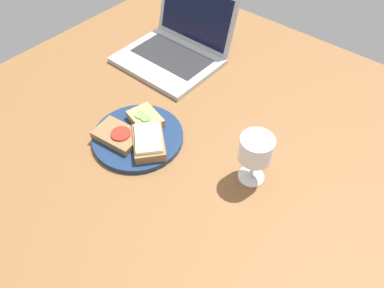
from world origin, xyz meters
TOP-DOWN VIEW (x-y plane):
  - wooden_table at (0.00, 0.00)cm, footprint 140.00×140.00cm
  - plate at (-11.40, -4.89)cm, footprint 24.04×24.04cm
  - sandwich_with_cucumber at (-13.26, -0.22)cm, footprint 10.66×9.04cm
  - sandwich_with_tomato at (-14.45, -8.84)cm, footprint 12.89×9.27cm
  - sandwich_with_cheese at (-6.40, -5.63)cm, footprint 14.03×13.54cm
  - wine_glass at (18.69, 3.90)cm, footprint 7.83×7.83cm
  - laptop at (-28.50, 29.59)cm, footprint 30.71×29.72cm

SIDE VIEW (x-z plane):
  - wooden_table at x=0.00cm, z-range 0.00..3.00cm
  - plate at x=-11.40cm, z-range 3.00..4.49cm
  - sandwich_with_tomato at x=-14.45cm, z-range 4.31..6.89cm
  - sandwich_with_cucumber at x=-13.26cm, z-range 4.33..7.11cm
  - sandwich_with_cheese at x=-6.40cm, z-range 4.39..7.85cm
  - laptop at x=-28.50cm, z-range -3.48..17.40cm
  - wine_glass at x=18.69cm, z-range 5.91..19.37cm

